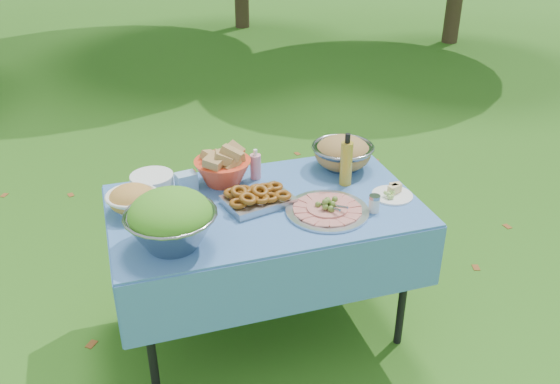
% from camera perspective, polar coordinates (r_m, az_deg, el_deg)
% --- Properties ---
extents(ground, '(80.00, 80.00, 0.00)m').
position_cam_1_polar(ground, '(3.28, -1.35, -12.78)').
color(ground, '#173509').
rests_on(ground, ground).
extents(picnic_table, '(1.46, 0.86, 0.76)m').
position_cam_1_polar(picnic_table, '(3.04, -1.43, -7.39)').
color(picnic_table, '#79C6E9').
rests_on(picnic_table, ground).
extents(salad_bowl, '(0.50, 0.50, 0.25)m').
position_cam_1_polar(salad_bowl, '(2.50, -10.46, -2.65)').
color(salad_bowl, gray).
rests_on(salad_bowl, picnic_table).
extents(pasta_bowl_white, '(0.27, 0.27, 0.13)m').
position_cam_1_polar(pasta_bowl_white, '(2.83, -14.05, -0.64)').
color(pasta_bowl_white, white).
rests_on(pasta_bowl_white, picnic_table).
extents(plate_stack, '(0.26, 0.26, 0.08)m').
position_cam_1_polar(plate_stack, '(3.01, -12.19, 0.96)').
color(plate_stack, white).
rests_on(plate_stack, picnic_table).
extents(wipes_box, '(0.11, 0.09, 0.09)m').
position_cam_1_polar(wipes_box, '(2.97, -9.01, 1.00)').
color(wipes_box, '#8FBFE8').
rests_on(wipes_box, picnic_table).
extents(sanitizer_bottle, '(0.07, 0.07, 0.16)m').
position_cam_1_polar(sanitizer_bottle, '(3.04, -2.37, 2.73)').
color(sanitizer_bottle, pink).
rests_on(sanitizer_bottle, picnic_table).
extents(bread_bowl, '(0.38, 0.38, 0.19)m').
position_cam_1_polar(bread_bowl, '(3.00, -5.55, 2.54)').
color(bread_bowl, '#F34424').
rests_on(bread_bowl, picnic_table).
extents(pasta_bowl_steel, '(0.36, 0.36, 0.17)m').
position_cam_1_polar(pasta_bowl_steel, '(3.16, 6.05, 3.80)').
color(pasta_bowl_steel, gray).
rests_on(pasta_bowl_steel, picnic_table).
extents(fried_tray, '(0.35, 0.29, 0.07)m').
position_cam_1_polar(fried_tray, '(2.82, -2.12, -0.49)').
color(fried_tray, '#AFB1B5').
rests_on(fried_tray, picnic_table).
extents(charcuterie_platter, '(0.52, 0.52, 0.09)m').
position_cam_1_polar(charcuterie_platter, '(2.75, 4.60, -1.13)').
color(charcuterie_platter, silver).
rests_on(charcuterie_platter, picnic_table).
extents(oil_bottle, '(0.06, 0.06, 0.28)m').
position_cam_1_polar(oil_bottle, '(2.97, 6.41, 3.14)').
color(oil_bottle, '#B39429').
rests_on(oil_bottle, picnic_table).
extents(cheese_plate, '(0.25, 0.25, 0.05)m').
position_cam_1_polar(cheese_plate, '(2.94, 10.79, 0.08)').
color(cheese_plate, white).
rests_on(cheese_plate, picnic_table).
extents(shaker, '(0.07, 0.07, 0.08)m').
position_cam_1_polar(shaker, '(2.78, 9.06, -1.11)').
color(shaker, silver).
rests_on(shaker, picnic_table).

